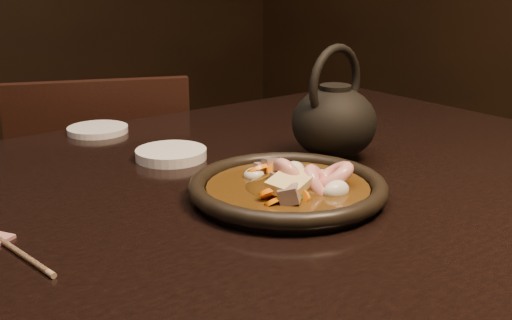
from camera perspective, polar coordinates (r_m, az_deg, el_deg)
table at (r=0.81m, az=-10.17°, el=-10.05°), size 1.60×0.90×0.75m
chair at (r=1.53m, az=-13.07°, el=-6.16°), size 0.50×0.50×0.81m
plate at (r=0.82m, az=2.84°, el=-2.57°), size 0.25×0.25×0.03m
stirfry at (r=0.81m, az=3.32°, el=-2.23°), size 0.15×0.14×0.06m
soy_dish at (r=0.99m, az=-7.56°, el=0.53°), size 0.11×0.11×0.02m
saucer_right at (r=1.17m, az=-13.89°, el=2.63°), size 0.11×0.11×0.01m
chopsticks at (r=0.74m, az=-21.50°, el=-6.80°), size 0.04×0.22×0.01m
teapot at (r=0.97m, az=6.99°, el=3.66°), size 0.16×0.13×0.17m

